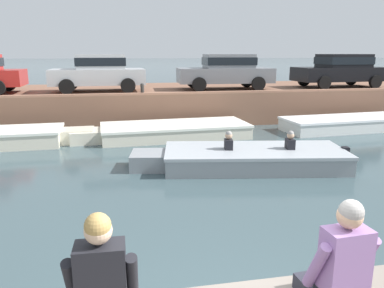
{
  "coord_description": "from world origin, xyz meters",
  "views": [
    {
      "loc": [
        -1.11,
        -2.9,
        2.96
      ],
      "look_at": [
        0.22,
        4.1,
        1.21
      ],
      "focal_mm": 35.0,
      "sensor_mm": 36.0,
      "label": 1
    }
  ],
  "objects": [
    {
      "name": "person_seated_right",
      "position": [
        0.57,
        -0.48,
        1.28
      ],
      "size": [
        0.55,
        0.55,
        0.97
      ],
      "color": "#282833",
      "rests_on": "near_quay"
    },
    {
      "name": "car_left_inner_silver",
      "position": [
        -1.96,
        13.55,
        2.2
      ],
      "size": [
        3.9,
        2.04,
        1.54
      ],
      "color": "#B7BABC",
      "rests_on": "far_quay_wall"
    },
    {
      "name": "mooring_bollard_mid",
      "position": [
        -0.26,
        11.97,
        1.59
      ],
      "size": [
        0.15,
        0.15,
        0.44
      ],
      "color": "#2D2B28",
      "rests_on": "far_quay_wall"
    },
    {
      "name": "far_wall_coping",
      "position": [
        0.0,
        11.84,
        1.39
      ],
      "size": [
        60.0,
        0.24,
        0.08
      ],
      "primitive_type": "cube",
      "color": "#9F6C52",
      "rests_on": "far_quay_wall"
    },
    {
      "name": "boat_moored_east_white",
      "position": [
        7.83,
        10.13,
        0.26
      ],
      "size": [
        6.25,
        2.1,
        0.52
      ],
      "color": "white",
      "rests_on": "ground"
    },
    {
      "name": "car_right_inner_black",
      "position": [
        9.24,
        13.55,
        2.2
      ],
      "size": [
        4.36,
        2.1,
        1.54
      ],
      "color": "black",
      "rests_on": "far_quay_wall"
    },
    {
      "name": "car_centre_grey",
      "position": [
        3.58,
        13.54,
        2.2
      ],
      "size": [
        4.26,
        2.06,
        1.54
      ],
      "color": "slate",
      "rests_on": "far_quay_wall"
    },
    {
      "name": "motorboat_passing",
      "position": [
        2.07,
        6.15,
        0.26
      ],
      "size": [
        5.75,
        2.6,
        0.99
      ],
      "color": "#93999E",
      "rests_on": "ground"
    },
    {
      "name": "far_quay_wall",
      "position": [
        0.0,
        14.72,
        0.68
      ],
      "size": [
        60.0,
        6.0,
        1.35
      ],
      "primitive_type": "cube",
      "color": "brown",
      "rests_on": "ground"
    },
    {
      "name": "ground_plane",
      "position": [
        0.0,
        5.86,
        0.0
      ],
      "size": [
        400.0,
        400.0,
        0.0
      ],
      "primitive_type": "plane",
      "color": "#3D5156"
    },
    {
      "name": "person_seated_left",
      "position": [
        -1.31,
        -0.37,
        1.28
      ],
      "size": [
        0.54,
        0.53,
        0.97
      ],
      "color": "#282833",
      "rests_on": "near_quay"
    },
    {
      "name": "boat_moored_central_cream",
      "position": [
        0.5,
        10.08,
        0.25
      ],
      "size": [
        6.26,
        2.35,
        0.49
      ],
      "color": "silver",
      "rests_on": "ground"
    }
  ]
}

